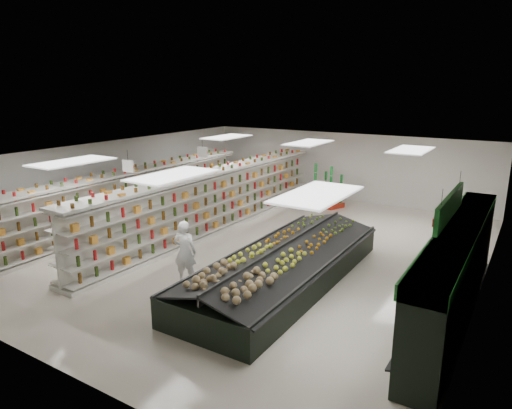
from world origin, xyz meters
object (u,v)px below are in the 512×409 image
Objects in this scene: gondola_left at (133,200)px; produce_island at (284,264)px; soda_endcap at (328,188)px; shopper_main at (185,252)px; gondola_center at (214,203)px; shopper_background at (236,196)px.

gondola_left reaches higher than produce_island.
gondola_left is 8.66m from soda_endcap.
gondola_left reaches higher than shopper_main.
soda_endcap is at bearing -107.19° from shopper_main.
gondola_center is 6.06m from soda_endcap.
gondola_center is 1.73× the size of produce_island.
shopper_background is (-5.20, 5.28, 0.21)m from produce_island.
soda_endcap reaches higher than shopper_background.
produce_island is at bearing -110.43° from shopper_background.
gondola_left is at bearing -128.60° from soda_endcap.
produce_island is at bearing -12.70° from gondola_left.
gondola_left is 6.18m from shopper_main.
gondola_center reaches higher than soda_endcap.
shopper_main reaches higher than shopper_background.
shopper_background is at bearing 134.59° from produce_island.
soda_endcap is (2.29, 5.61, -0.20)m from gondola_center.
gondola_left is 1.65× the size of produce_island.
shopper_main is at bearing -61.54° from gondola_center.
shopper_background reaches higher than produce_island.
soda_endcap is 9.89m from shopper_main.
shopper_main is (2.22, -4.28, -0.16)m from gondola_center.
shopper_background is at bearing 105.42° from gondola_center.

